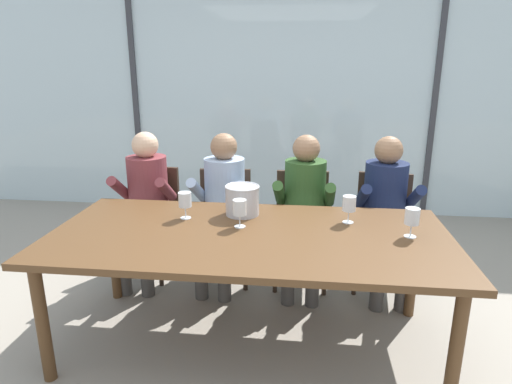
# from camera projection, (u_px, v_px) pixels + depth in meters

# --- Properties ---
(ground) EXTENTS (14.00, 14.00, 0.00)m
(ground) POSITION_uv_depth(u_px,v_px,m) (265.00, 272.00, 3.76)
(ground) COLOR #9E9384
(window_glass_panel) EXTENTS (7.57, 0.03, 2.60)m
(window_glass_panel) POSITION_uv_depth(u_px,v_px,m) (280.00, 102.00, 5.01)
(window_glass_panel) COLOR silver
(window_glass_panel) RESTS_ON ground
(window_mullion_left) EXTENTS (0.06, 0.06, 2.60)m
(window_mullion_left) POSITION_uv_depth(u_px,v_px,m) (136.00, 100.00, 5.17)
(window_mullion_left) COLOR #38383D
(window_mullion_left) RESTS_ON ground
(window_mullion_right) EXTENTS (0.06, 0.06, 2.60)m
(window_mullion_right) POSITION_uv_depth(u_px,v_px,m) (434.00, 103.00, 4.80)
(window_mullion_right) COLOR #38383D
(window_mullion_right) RESTS_ON ground
(hillside_vineyard) EXTENTS (13.57, 2.40, 2.20)m
(hillside_vineyard) POSITION_uv_depth(u_px,v_px,m) (291.00, 97.00, 8.40)
(hillside_vineyard) COLOR #386633
(hillside_vineyard) RESTS_ON ground
(dining_table) EXTENTS (2.37, 1.12, 0.76)m
(dining_table) POSITION_uv_depth(u_px,v_px,m) (249.00, 243.00, 2.61)
(dining_table) COLOR brown
(dining_table) RESTS_ON ground
(chair_near_curtain) EXTENTS (0.49, 0.49, 0.89)m
(chair_near_curtain) POSITION_uv_depth(u_px,v_px,m) (152.00, 212.00, 3.70)
(chair_near_curtain) COLOR #332319
(chair_near_curtain) RESTS_ON ground
(chair_left_of_center) EXTENTS (0.47, 0.47, 0.89)m
(chair_left_of_center) POSITION_uv_depth(u_px,v_px,m) (225.00, 215.00, 3.60)
(chair_left_of_center) COLOR #332319
(chair_left_of_center) RESTS_ON ground
(chair_center) EXTENTS (0.44, 0.44, 0.89)m
(chair_center) POSITION_uv_depth(u_px,v_px,m) (301.00, 218.00, 3.54)
(chair_center) COLOR #332319
(chair_center) RESTS_ON ground
(chair_right_of_center) EXTENTS (0.49, 0.49, 0.89)m
(chair_right_of_center) POSITION_uv_depth(u_px,v_px,m) (383.00, 221.00, 3.47)
(chair_right_of_center) COLOR #332319
(chair_right_of_center) RESTS_ON ground
(person_maroon_top) EXTENTS (0.46, 0.61, 1.21)m
(person_maroon_top) POSITION_uv_depth(u_px,v_px,m) (145.00, 197.00, 3.51)
(person_maroon_top) COLOR brown
(person_maroon_top) RESTS_ON ground
(person_pale_blue_shirt) EXTENTS (0.48, 0.63, 1.21)m
(person_pale_blue_shirt) POSITION_uv_depth(u_px,v_px,m) (222.00, 200.00, 3.44)
(person_pale_blue_shirt) COLOR #9EB2D1
(person_pale_blue_shirt) RESTS_ON ground
(person_olive_shirt) EXTENTS (0.47, 0.62, 1.21)m
(person_olive_shirt) POSITION_uv_depth(u_px,v_px,m) (304.00, 203.00, 3.37)
(person_olive_shirt) COLOR #2D5123
(person_olive_shirt) RESTS_ON ground
(person_navy_polo) EXTENTS (0.47, 0.62, 1.21)m
(person_navy_polo) POSITION_uv_depth(u_px,v_px,m) (386.00, 206.00, 3.30)
(person_navy_polo) COLOR #192347
(person_navy_polo) RESTS_ON ground
(ice_bucket_primary) EXTENTS (0.23, 0.23, 0.20)m
(ice_bucket_primary) POSITION_uv_depth(u_px,v_px,m) (242.00, 200.00, 2.88)
(ice_bucket_primary) COLOR #B7B7BC
(ice_bucket_primary) RESTS_ON dining_table
(wine_glass_by_left_taster) EXTENTS (0.08, 0.08, 0.17)m
(wine_glass_by_left_taster) POSITION_uv_depth(u_px,v_px,m) (185.00, 201.00, 2.80)
(wine_glass_by_left_taster) COLOR silver
(wine_glass_by_left_taster) RESTS_ON dining_table
(wine_glass_near_bucket) EXTENTS (0.08, 0.08, 0.17)m
(wine_glass_near_bucket) POSITION_uv_depth(u_px,v_px,m) (349.00, 205.00, 2.73)
(wine_glass_near_bucket) COLOR silver
(wine_glass_near_bucket) RESTS_ON dining_table
(wine_glass_center_pour) EXTENTS (0.08, 0.08, 0.17)m
(wine_glass_center_pour) POSITION_uv_depth(u_px,v_px,m) (240.00, 209.00, 2.66)
(wine_glass_center_pour) COLOR silver
(wine_glass_center_pour) RESTS_ON dining_table
(wine_glass_by_right_taster) EXTENTS (0.08, 0.08, 0.17)m
(wine_glass_by_right_taster) POSITION_uv_depth(u_px,v_px,m) (412.00, 218.00, 2.50)
(wine_glass_by_right_taster) COLOR silver
(wine_glass_by_right_taster) RESTS_ON dining_table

